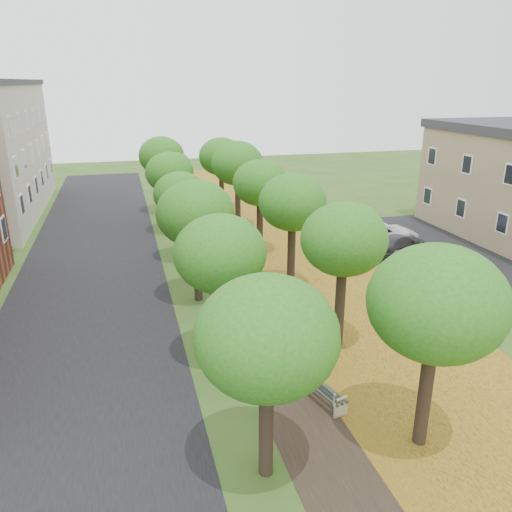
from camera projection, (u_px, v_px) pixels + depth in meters
ground at (339, 457)px, 14.38m from camera, size 120.00×120.00×0.00m
street_asphalt at (90, 287)px, 26.21m from camera, size 8.00×70.00×0.01m
footpath at (229, 274)px, 28.04m from camera, size 3.20×70.00×0.01m
leaf_verge at (313, 266)px, 29.27m from camera, size 7.50×70.00×0.01m
parking_lot at (430, 249)px, 32.26m from camera, size 9.00×16.00×0.01m
tree_row_west at (187, 201)px, 26.08m from camera, size 3.43×33.43×5.81m
tree_row_east at (274, 196)px, 27.25m from camera, size 3.43×33.43×5.81m
bench at (323, 390)px, 16.68m from camera, size 1.05×2.00×0.91m
car_silver at (455, 275)px, 26.02m from camera, size 4.27×2.01×1.41m
car_red at (443, 267)px, 26.98m from camera, size 4.81×2.66×1.50m
car_grey at (398, 244)px, 31.21m from camera, size 4.60×3.32×1.24m
car_white at (383, 233)px, 33.34m from camera, size 4.87×2.31×1.34m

